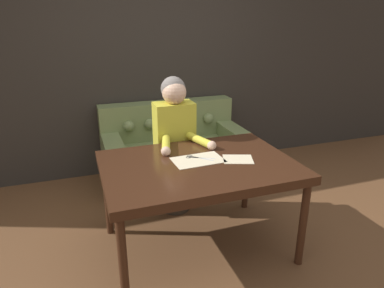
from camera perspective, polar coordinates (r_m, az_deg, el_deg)
ground_plane at (r=3.00m, az=3.46°, el=-17.31°), size 16.00×16.00×0.00m
wall_back at (r=4.21m, az=-6.29°, el=12.93°), size 8.00×0.06×2.60m
dining_table at (r=2.68m, az=1.09°, el=-4.48°), size 1.48×1.03×0.78m
couch at (r=4.12m, az=-3.22°, el=-1.26°), size 1.63×0.77×0.89m
person at (r=3.25m, az=-2.87°, el=-0.21°), size 0.48×0.61×1.34m
pattern_paper_main at (r=2.69m, az=1.02°, el=-2.67°), size 0.41×0.27×0.00m
pattern_paper_offcut at (r=2.73m, az=7.67°, el=-2.53°), size 0.28×0.26×0.00m
scissors at (r=2.74m, az=0.57°, el=-2.28°), size 0.21×0.18×0.01m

